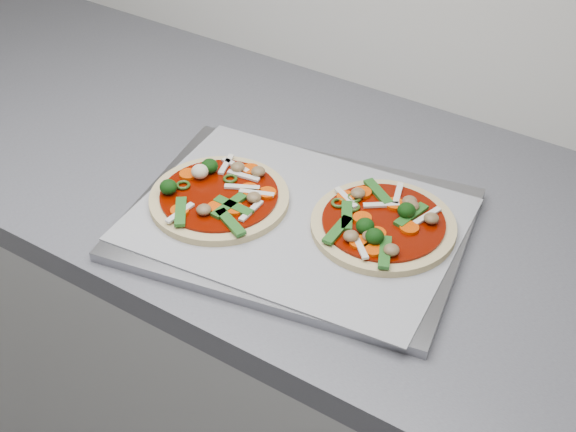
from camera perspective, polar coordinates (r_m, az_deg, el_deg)
The scene contains 4 objects.
baking_tray at distance 1.07m, azimuth 0.65°, elevation -0.55°, with size 0.44×0.32×0.01m, color gray.
parchment at distance 1.06m, azimuth 0.65°, elevation -0.21°, with size 0.42×0.30×0.00m, color #9A9B9F.
pizza_left at distance 1.09m, azimuth -4.94°, elevation 1.44°, with size 0.19×0.19×0.03m.
pizza_right at distance 1.04m, azimuth 6.73°, elevation -0.54°, with size 0.22×0.22×0.03m.
Camera 1 is at (-0.22, 0.52, 1.58)m, focal length 50.00 mm.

